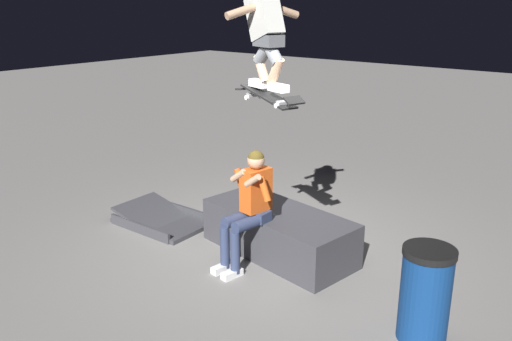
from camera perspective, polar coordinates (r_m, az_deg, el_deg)
ground_plane at (r=6.73m, az=1.45°, el=-8.44°), size 40.00×40.00×0.00m
ledge_box_main at (r=6.54m, az=2.42°, el=-6.63°), size 2.03×1.11×0.54m
person_sitting_on_ledge at (r=6.04m, az=-0.77°, el=-3.52°), size 0.60×0.78×1.38m
skateboard at (r=5.66m, az=1.32°, el=7.97°), size 1.03×0.50×0.17m
skater_airborne at (r=5.63m, az=1.03°, el=14.96°), size 0.64×0.87×1.12m
kicker_ramp at (r=7.55m, az=-10.04°, el=-5.31°), size 1.28×0.87×0.31m
trash_bin at (r=5.13m, az=17.69°, el=-12.52°), size 0.47×0.47×0.91m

